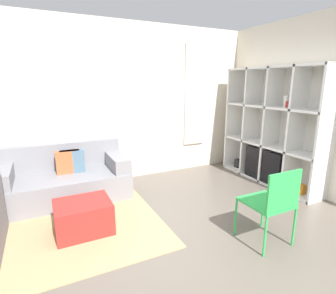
{
  "coord_description": "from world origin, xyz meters",
  "views": [
    {
      "loc": [
        -1.15,
        -1.51,
        1.71
      ],
      "look_at": [
        0.38,
        1.6,
        0.85
      ],
      "focal_mm": 28.0,
      "sensor_mm": 36.0,
      "label": 1
    }
  ],
  "objects_px": {
    "ottoman": "(83,217)",
    "folding_chair": "(273,200)",
    "couch_main": "(66,179)",
    "shelving_unit": "(273,128)"
  },
  "relations": [
    {
      "from": "ottoman",
      "to": "folding_chair",
      "type": "bearing_deg",
      "value": -32.95
    },
    {
      "from": "couch_main",
      "to": "ottoman",
      "type": "distance_m",
      "value": 1.08
    },
    {
      "from": "couch_main",
      "to": "folding_chair",
      "type": "height_order",
      "value": "folding_chair"
    },
    {
      "from": "couch_main",
      "to": "folding_chair",
      "type": "bearing_deg",
      "value": -50.2
    },
    {
      "from": "ottoman",
      "to": "folding_chair",
      "type": "xyz_separation_m",
      "value": [
        1.75,
        -1.14,
        0.33
      ]
    },
    {
      "from": "shelving_unit",
      "to": "ottoman",
      "type": "height_order",
      "value": "shelving_unit"
    },
    {
      "from": "folding_chair",
      "to": "ottoman",
      "type": "bearing_deg",
      "value": -32.95
    },
    {
      "from": "shelving_unit",
      "to": "couch_main",
      "type": "distance_m",
      "value": 3.46
    },
    {
      "from": "shelving_unit",
      "to": "folding_chair",
      "type": "xyz_separation_m",
      "value": [
        -1.46,
        -1.4,
        -0.43
      ]
    },
    {
      "from": "couch_main",
      "to": "shelving_unit",
      "type": "bearing_deg",
      "value": -13.69
    }
  ]
}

